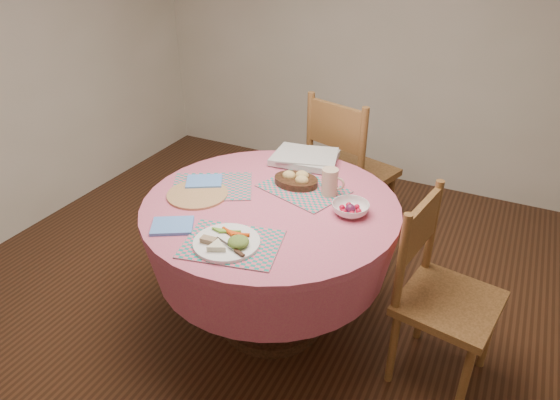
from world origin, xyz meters
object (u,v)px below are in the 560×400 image
at_px(bread_bowl, 297,179).
at_px(latte_mug, 330,182).
at_px(fruit_bowl, 350,209).
at_px(dinner_plate, 227,242).
at_px(wicker_trivet, 198,194).
at_px(dining_table, 271,237).
at_px(chair_right, 439,291).
at_px(chair_back, 347,169).

relative_size(bread_bowl, latte_mug, 1.72).
bearing_deg(fruit_bowl, dinner_plate, -128.03).
bearing_deg(fruit_bowl, wicker_trivet, -167.17).
xyz_separation_m(dining_table, bread_bowl, (0.03, 0.22, 0.23)).
xyz_separation_m(chair_right, wicker_trivet, (-1.18, -0.14, 0.27)).
distance_m(chair_right, wicker_trivet, 1.22).
bearing_deg(chair_back, dining_table, 102.53).
bearing_deg(chair_right, wicker_trivet, 106.06).
bearing_deg(chair_right, dinner_plate, 127.80).
height_order(dinner_plate, bread_bowl, bread_bowl).
relative_size(dining_table, latte_mug, 9.25).
bearing_deg(latte_mug, chair_right, -14.36).
distance_m(latte_mug, fruit_bowl, 0.20).
bearing_deg(fruit_bowl, chair_back, 109.60).
relative_size(dining_table, dinner_plate, 4.42).
height_order(dining_table, dinner_plate, dinner_plate).
relative_size(wicker_trivet, bread_bowl, 1.30).
relative_size(chair_right, wicker_trivet, 3.09).
relative_size(wicker_trivet, fruit_bowl, 1.67).
bearing_deg(bread_bowl, chair_right, -12.50).
bearing_deg(fruit_bowl, chair_right, -3.76).
distance_m(chair_back, bread_bowl, 0.75).
xyz_separation_m(dining_table, chair_right, (0.83, 0.05, -0.07)).
xyz_separation_m(chair_right, latte_mug, (-0.60, 0.15, 0.34)).
distance_m(dinner_plate, fruit_bowl, 0.60).
xyz_separation_m(dining_table, latte_mug, (0.22, 0.20, 0.27)).
bearing_deg(bread_bowl, dining_table, -98.67).
xyz_separation_m(dining_table, dinner_plate, (0.00, -0.40, 0.22)).
distance_m(chair_back, latte_mug, 0.80).
xyz_separation_m(wicker_trivet, bread_bowl, (0.39, 0.31, 0.03)).
bearing_deg(latte_mug, dinner_plate, -110.29).
height_order(chair_back, latte_mug, chair_back).
xyz_separation_m(wicker_trivet, fruit_bowl, (0.73, 0.17, 0.02)).
distance_m(dining_table, fruit_bowl, 0.44).
xyz_separation_m(chair_back, latte_mug, (0.16, -0.73, 0.28)).
relative_size(chair_back, latte_mug, 7.70).
distance_m(bread_bowl, latte_mug, 0.20).
relative_size(wicker_trivet, latte_mug, 2.24).
bearing_deg(chair_back, wicker_trivet, 84.10).
height_order(dinner_plate, fruit_bowl, dinner_plate).
bearing_deg(dining_table, wicker_trivet, -165.78).
distance_m(chair_right, bread_bowl, 0.87).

